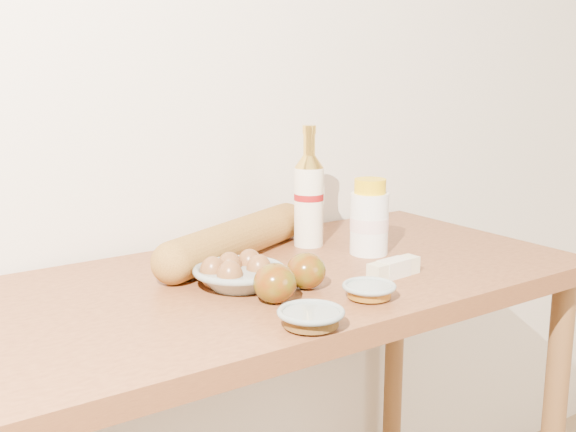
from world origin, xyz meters
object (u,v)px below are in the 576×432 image
Objects in this scene: egg_bowl at (238,274)px; table at (279,335)px; bourbon_bottle at (309,197)px; cream_bottle at (369,219)px; baguette at (236,239)px.

table is at bearing 11.40° from egg_bowl.
table is 0.33m from bourbon_bottle.
bourbon_bottle reaches higher than table.
table is 6.69× the size of egg_bowl.
table is at bearing 169.52° from cream_bottle.
bourbon_bottle is 0.15m from cream_bottle.
bourbon_bottle is 0.20m from baguette.
baguette is at bearing 60.29° from egg_bowl.
bourbon_bottle reaches higher than baguette.
cream_bottle is at bearing -51.82° from baguette.
baguette reaches higher than egg_bowl.
cream_bottle reaches higher than table.
cream_bottle is 0.34× the size of baguette.
bourbon_bottle is (0.18, 0.14, 0.23)m from table.
bourbon_bottle is 0.34m from egg_bowl.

